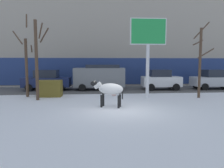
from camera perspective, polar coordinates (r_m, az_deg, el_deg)
ground_plane at (r=11.10m, az=2.61°, el=-7.10°), size 120.00×120.00×0.00m
road_strip at (r=19.70m, az=-0.80°, el=-1.50°), size 60.00×5.60×0.01m
building_facade at (r=25.84m, az=-1.84°, el=14.60°), size 44.00×6.10×13.00m
cow_holstein at (r=11.77m, az=-0.59°, el=-1.43°), size 1.93×1.01×1.54m
billboard at (r=15.27m, az=9.74°, el=12.57°), size 2.52×0.27×5.56m
car_navy_sedan at (r=20.14m, az=-17.19°, el=0.99°), size 4.25×2.07×1.84m
car_grey_van at (r=19.48m, az=-3.39°, el=2.06°), size 4.65×2.22×2.32m
car_white_hatchback at (r=20.09m, az=13.01°, el=1.14°), size 3.55×2.00×1.86m
car_silver_sedan at (r=22.27m, az=25.95°, el=1.09°), size 4.25×2.07×1.84m
pedestrian_near_billboard at (r=24.30m, az=16.50°, el=1.69°), size 0.36×0.24×1.73m
pedestrian_by_cars at (r=22.62m, az=-2.29°, el=1.64°), size 0.36×0.24×1.73m
pedestrian_far_left at (r=22.66m, az=-0.77°, el=1.65°), size 0.36×0.24×1.73m
bare_tree_left_lot at (r=16.51m, az=-22.18°, el=4.68°), size 1.39×1.37×4.74m
bare_tree_right_lot at (r=14.80m, az=-19.72°, el=7.05°), size 1.58×1.56×5.67m
bare_tree_far_back at (r=16.19m, az=22.74°, el=5.90°), size 1.27×1.15×5.36m
dumpster at (r=16.22m, az=-16.43°, el=-1.15°), size 1.72×1.14×1.20m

